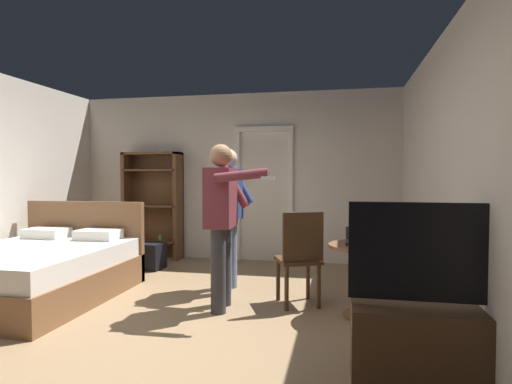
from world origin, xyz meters
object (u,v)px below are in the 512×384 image
object	(u,v)px
side_table	(366,268)
bottle_on_table	(382,234)
tv_flatscreen	(434,331)
bookshelf	(153,201)
person_blue_shirt	(222,213)
bed	(37,271)
wooden_chair	(300,254)
laptop	(363,240)
suitcase_dark	(147,256)
person_striped_shirt	(229,208)

from	to	relation	value
side_table	bottle_on_table	distance (m)	0.37
bottle_on_table	tv_flatscreen	bearing A→B (deg)	-79.06
bookshelf	person_blue_shirt	size ratio (longest dim) A/B	1.04
bed	side_table	size ratio (longest dim) A/B	2.81
bottle_on_table	wooden_chair	distance (m)	0.87
tv_flatscreen	wooden_chair	bearing A→B (deg)	125.39
bed	laptop	xyz separation A→B (m)	(3.50, 0.04, 0.45)
bed	suitcase_dark	size ratio (longest dim) A/B	4.27
wooden_chair	bookshelf	bearing A→B (deg)	141.85
tv_flatscreen	bed	bearing A→B (deg)	163.67
bottle_on_table	person_striped_shirt	world-z (taller)	person_striped_shirt
bed	tv_flatscreen	distance (m)	4.05
wooden_chair	laptop	bearing A→B (deg)	-20.85
bookshelf	side_table	bearing A→B (deg)	-34.54
tv_flatscreen	person_striped_shirt	world-z (taller)	person_striped_shirt
tv_flatscreen	laptop	bearing A→B (deg)	108.32
person_blue_shirt	wooden_chair	bearing A→B (deg)	16.93
wooden_chair	person_striped_shirt	world-z (taller)	person_striped_shirt
person_blue_shirt	person_striped_shirt	size ratio (longest dim) A/B	1.00
laptop	bookshelf	bearing A→B (deg)	144.70
tv_flatscreen	side_table	xyz separation A→B (m)	(-0.36, 1.23, 0.13)
person_blue_shirt	bottle_on_table	bearing A→B (deg)	-1.38
laptop	person_blue_shirt	bearing A→B (deg)	179.98
bed	wooden_chair	world-z (taller)	bed
side_table	laptop	size ratio (longest dim) A/B	2.18
bed	laptop	world-z (taller)	bed
bed	bottle_on_table	bearing A→B (deg)	0.10
side_table	person_striped_shirt	world-z (taller)	person_striped_shirt
tv_flatscreen	wooden_chair	world-z (taller)	tv_flatscreen
person_blue_shirt	person_striped_shirt	xyz separation A→B (m)	(-0.11, 0.67, -0.00)
tv_flatscreen	side_table	world-z (taller)	tv_flatscreen
side_table	wooden_chair	xyz separation A→B (m)	(-0.64, 0.19, 0.07)
tv_flatscreen	person_blue_shirt	distance (m)	2.22
side_table	wooden_chair	bearing A→B (deg)	163.50
laptop	person_blue_shirt	world-z (taller)	person_blue_shirt
laptop	tv_flatscreen	bearing A→B (deg)	-71.68
side_table	tv_flatscreen	bearing A→B (deg)	-73.57
side_table	laptop	xyz separation A→B (m)	(-0.03, -0.04, 0.28)
bottle_on_table	bookshelf	bearing A→B (deg)	145.65
bed	bookshelf	bearing A→B (deg)	82.99
tv_flatscreen	laptop	size ratio (longest dim) A/B	3.66
person_blue_shirt	person_striped_shirt	bearing A→B (deg)	99.52
laptop	bottle_on_table	world-z (taller)	bottle_on_table
bookshelf	wooden_chair	size ratio (longest dim) A/B	1.75
person_striped_shirt	suitcase_dark	size ratio (longest dim) A/B	3.60
bookshelf	person_striped_shirt	distance (m)	2.35
bed	wooden_chair	size ratio (longest dim) A/B	2.01
side_table	person_striped_shirt	xyz separation A→B (m)	(-1.53, 0.63, 0.50)
person_striped_shirt	suitcase_dark	distance (m)	1.87
bed	person_striped_shirt	bearing A→B (deg)	19.69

